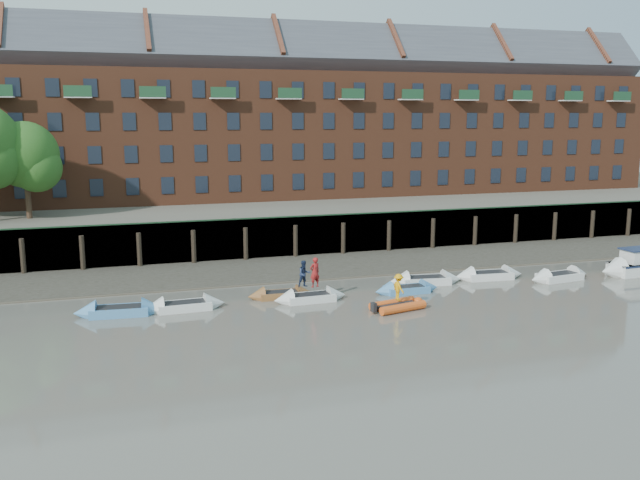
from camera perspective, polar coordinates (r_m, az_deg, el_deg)
name	(u,v)px	position (r m, az deg, el deg)	size (l,w,h in m)	color
ground	(445,341)	(34.93, 10.51, -8.38)	(220.00, 220.00, 0.00)	#666158
foreshore	(334,266)	(50.96, 1.20, -2.18)	(110.00, 8.00, 0.50)	#3D382F
mud_band	(349,276)	(47.82, 2.46, -3.04)	(110.00, 1.60, 0.10)	#4C4336
river_wall	(317,235)	(54.74, -0.22, 0.42)	(110.00, 1.23, 3.30)	#2D2A26
bank_terrace	(278,212)	(67.73, -3.54, 2.36)	(110.00, 28.00, 3.20)	#5E594D
apartment_terrace	(275,98)	(68.03, -3.85, 11.88)	(80.60, 15.56, 20.98)	brown
rowboat_0	(119,311)	(40.20, -16.55, -5.74)	(5.08, 1.82, 1.45)	#4985B9
rowboat_1	(184,306)	(40.33, -11.36, -5.47)	(4.81, 1.58, 1.38)	silver
rowboat_2	(281,295)	(42.16, -3.34, -4.61)	(4.15, 1.30, 1.20)	brown
rowboat_3	(310,298)	(41.34, -0.82, -4.87)	(4.62, 1.50, 1.33)	silver
rowboat_4	(407,289)	(43.63, 7.32, -4.15)	(4.33, 1.28, 1.26)	#4985B9
rowboat_5	(425,280)	(46.02, 8.86, -3.37)	(5.14, 2.04, 1.45)	silver
rowboat_6	(489,275)	(48.30, 14.02, -2.90)	(5.06, 1.85, 1.44)	silver
rowboat_7	(560,277)	(49.35, 19.52, -2.92)	(5.01, 2.01, 1.41)	silver
rib_tender	(399,305)	(39.95, 6.71, -5.47)	(3.43, 2.23, 0.58)	#DB5319
motor_launch	(630,266)	(52.81, 24.68, -2.03)	(5.88, 2.25, 2.38)	silver
person_rower_a	(315,272)	(40.97, -0.44, -2.73)	(0.67, 0.44, 1.84)	maroon
person_rower_b	(304,274)	(41.04, -1.34, -2.86)	(0.79, 0.62, 1.63)	#19233F
person_rib_crew	(399,287)	(39.70, 6.64, -3.96)	(1.02, 0.58, 1.57)	orange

